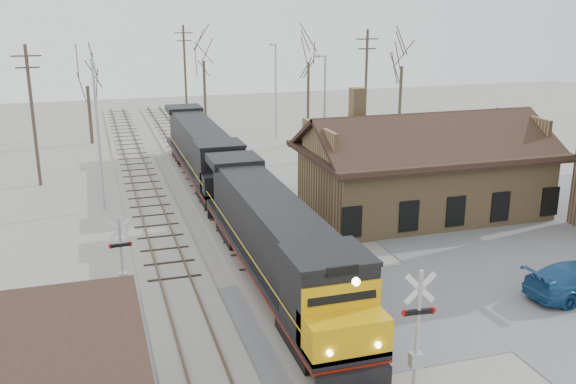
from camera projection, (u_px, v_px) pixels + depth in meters
name	position (u px, v px, depth m)	size (l,w,h in m)	color
ground	(302.00, 324.00, 26.72)	(140.00, 140.00, 0.00)	#A29C92
road	(302.00, 324.00, 26.71)	(60.00, 9.00, 0.03)	slate
track_main	(227.00, 214.00, 40.44)	(3.40, 90.00, 0.24)	#A29C92
track_siding	(155.00, 221.00, 39.16)	(3.40, 90.00, 0.24)	#A29C92
depot	(423.00, 176.00, 40.44)	(15.20, 9.31, 7.90)	#96794D
locomotive_lead	(277.00, 243.00, 29.46)	(2.92, 19.56, 4.34)	black
locomotive_trailing	(202.00, 151.00, 47.63)	(2.92, 19.56, 4.11)	black
crossbuck_near	(417.00, 333.00, 21.92)	(1.24, 0.33, 4.34)	#A5A8AD
crossbuck_far	(121.00, 258.00, 29.00)	(1.06, 0.28, 3.71)	#A5A8AD
streetlight_a	(98.00, 128.00, 40.11)	(0.25, 2.04, 9.65)	#A5A8AD
streetlight_b	(324.00, 113.00, 46.36)	(0.25, 2.04, 9.33)	#A5A8AD
streetlight_c	(275.00, 86.00, 62.50)	(0.25, 2.04, 9.16)	#A5A8AD
utility_pole_a	(33.00, 114.00, 45.68)	(2.00, 0.24, 10.14)	#382D23
utility_pole_b	(185.00, 75.00, 67.76)	(2.00, 0.24, 10.71)	#382D23
utility_pole_c	(366.00, 91.00, 55.25)	(2.00, 0.24, 10.77)	#382D23
tree_b	(87.00, 77.00, 59.51)	(3.63, 3.63, 8.90)	#382D23
tree_c	(203.00, 51.00, 71.56)	(4.44, 4.44, 10.88)	#382D23
tree_d	(309.00, 52.00, 67.91)	(4.55, 4.55, 11.16)	#382D23
tree_e	(402.00, 55.00, 63.66)	(4.55, 4.55, 11.14)	#382D23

